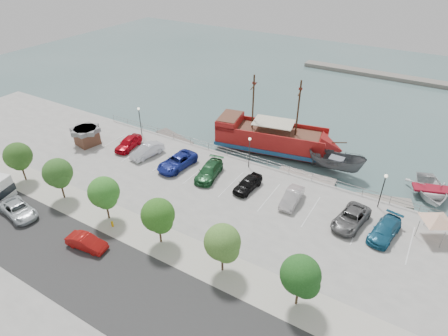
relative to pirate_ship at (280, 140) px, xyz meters
The scene contains 33 objects.
ground 13.94m from the pirate_ship, 94.65° to the right, with size 160.00×160.00×0.00m, color #41615F.
street 29.80m from the pirate_ship, 92.15° to the right, with size 100.00×8.00×0.04m, color #2E2E2E.
sidewalk 23.81m from the pirate_ship, 92.70° to the right, with size 100.00×4.00×0.05m, color #BAB39E.
seawall_railing 6.08m from the pirate_ship, 100.64° to the right, with size 50.00×0.06×1.00m.
far_shore 42.21m from the pirate_ship, 77.85° to the left, with size 40.00×3.00×0.80m, color gray.
pirate_ship is the anchor object (origin of this frame).
patrol_boat 8.52m from the pirate_ship, ahead, with size 2.71×7.21×2.79m, color #505155.
speedboat 19.62m from the pirate_ship, ahead, with size 4.83×6.76×1.40m, color silver.
dock_west 15.96m from the pirate_ship, 163.29° to the right, with size 6.86×1.96×0.39m, color #665C54.
dock_mid 7.53m from the pirate_ship, 38.47° to the right, with size 7.26×2.08×0.42m, color gray.
dock_east 15.95m from the pirate_ship, 16.72° to the right, with size 6.23×1.78×0.36m, color gray.
shed 27.23m from the pirate_ship, 150.31° to the right, with size 3.61×3.61×2.51m.
canopy_tent 22.56m from the pirate_ship, 24.45° to the right, with size 4.56×4.56×3.13m.
street_van 33.37m from the pirate_ship, 121.97° to the right, with size 2.37×5.13×1.42m, color silver.
street_sedan 29.02m from the pirate_ship, 105.31° to the right, with size 1.44×4.14×1.36m, color #AD1310.
fire_hydrant 25.77m from the pirate_ship, 107.60° to the right, with size 0.25×0.25×0.72m.
lamp_post_left 20.56m from the pirate_ship, 159.20° to the right, with size 0.36×0.36×4.28m.
lamp_post_mid 7.63m from the pirate_ship, 98.76° to the right, with size 0.36×0.36×4.28m.
lamp_post_right 16.68m from the pirate_ship, 26.02° to the right, with size 0.36×0.36×4.28m.
tree_a 33.19m from the pirate_ship, 133.94° to the right, with size 3.30×3.20×5.00m.
tree_b 28.79m from the pirate_ship, 123.83° to the right, with size 3.30×3.20×5.00m.
tree_c 25.58m from the pirate_ship, 110.63° to the right, with size 3.30×3.20×5.00m.
tree_d 24.04m from the pirate_ship, 94.73° to the right, with size 3.30×3.20×5.00m.
tree_e 24.48m from the pirate_ship, 78.09° to the right, with size 3.30×3.20×5.00m.
tree_f 26.81m from the pirate_ship, 63.23° to the right, with size 3.30×3.20×5.00m.
parked_car_a 21.15m from the pirate_ship, 147.38° to the right, with size 1.92×4.77×1.62m, color #B30613.
parked_car_b 18.38m from the pirate_ship, 140.37° to the right, with size 1.69×4.84×1.59m, color silver.
parked_car_c 14.92m from the pirate_ship, 126.99° to the right, with size 2.68×5.81×1.61m, color navy.
parked_car_d 12.44m from the pirate_ship, 110.29° to the right, with size 2.21×5.44×1.58m, color #1D522A.
parked_car_e 11.63m from the pirate_ship, 85.05° to the right, with size 1.79×4.45×1.52m, color black.
parked_car_f 13.10m from the pirate_ship, 60.58° to the right, with size 1.56×4.48×1.48m, color beige.
parked_car_g 17.47m from the pirate_ship, 41.87° to the right, with size 2.51×5.44×1.51m, color #5C5C5C.
parked_car_h 20.13m from the pirate_ship, 35.62° to the right, with size 2.07×5.10×1.48m, color #1A597B.
Camera 1 is at (18.11, -30.00, 25.70)m, focal length 30.00 mm.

